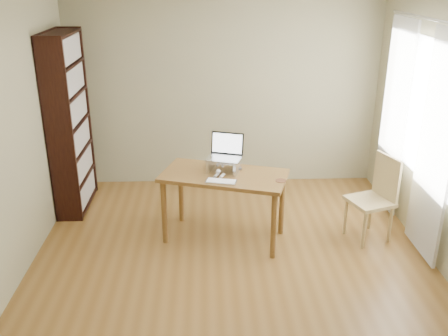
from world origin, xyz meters
TOP-DOWN VIEW (x-y plane):
  - room at (0.03, 0.01)m, footprint 4.04×4.54m
  - bookshelf at (-1.83, 1.55)m, footprint 0.30×0.90m
  - curtains at (1.92, 0.80)m, footprint 0.03×1.90m
  - desk at (-0.06, 0.66)m, footprint 1.41×0.99m
  - laptop_stand at (-0.06, 0.74)m, footprint 0.32×0.25m
  - laptop at (-0.06, 0.81)m, footprint 0.41×0.39m
  - keyboard at (-0.10, 0.44)m, footprint 0.33×0.20m
  - coaster at (0.50, 0.46)m, footprint 0.11×0.11m
  - cat at (-0.05, 0.77)m, footprint 0.24×0.48m
  - chair at (1.55, 0.60)m, footprint 0.53×0.52m

SIDE VIEW (x-z plane):
  - chair at x=1.55m, z-range 0.04..0.96m
  - desk at x=-0.06m, z-range 0.27..1.02m
  - coaster at x=0.50m, z-range 0.75..0.76m
  - keyboard at x=-0.10m, z-range 0.75..0.77m
  - cat at x=-0.05m, z-range 0.74..0.89m
  - laptop_stand at x=-0.06m, z-range 0.77..0.90m
  - laptop at x=-0.06m, z-range 0.82..1.07m
  - bookshelf at x=-1.83m, z-range 0.00..2.10m
  - curtains at x=1.92m, z-range 0.05..2.29m
  - room at x=0.03m, z-range -0.02..2.62m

